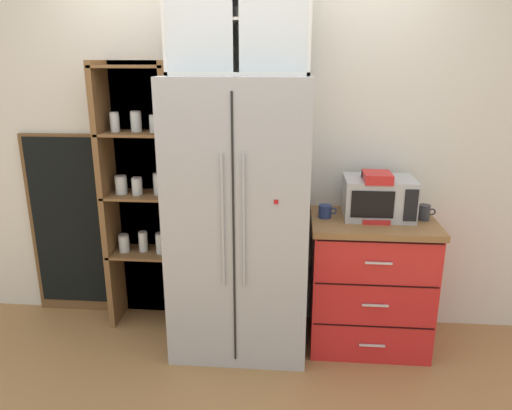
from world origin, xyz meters
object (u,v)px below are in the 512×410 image
mug_charcoal (424,212)px  chalkboard_menu (70,225)px  mug_navy (325,211)px  coffee_maker (375,195)px  bottle_green (373,196)px  microwave (378,198)px  refrigerator (241,218)px

mug_charcoal → chalkboard_menu: bearing=174.4°
mug_navy → coffee_maker: bearing=-0.1°
bottle_green → microwave: bearing=-38.4°
microwave → mug_navy: 0.35m
microwave → mug_charcoal: bearing=-7.2°
coffee_maker → bottle_green: size_ratio=1.04×
microwave → bottle_green: size_ratio=1.47×
microwave → bottle_green: bottle_green is taller
chalkboard_menu → microwave: bearing=-5.4°
coffee_maker → mug_navy: bearing=179.9°
mug_charcoal → mug_navy: mug_charcoal is taller
coffee_maker → bottle_green: coffee_maker is taller
microwave → mug_charcoal: 0.30m
refrigerator → chalkboard_menu: bearing=166.5°
coffee_maker → bottle_green: (0.00, 0.06, -0.02)m
mug_navy → chalkboard_menu: size_ratio=0.09×
microwave → mug_navy: size_ratio=3.73×
coffee_maker → refrigerator: bearing=-175.5°
bottle_green → refrigerator: bearing=-171.3°
microwave → coffee_maker: 0.06m
bottle_green → coffee_maker: bearing=-90.0°
microwave → chalkboard_menu: size_ratio=0.32×
mug_navy → refrigerator: bearing=-173.0°
coffee_maker → chalkboard_menu: chalkboard_menu is taller
microwave → refrigerator: bearing=-173.0°
chalkboard_menu → mug_navy: bearing=-7.6°
microwave → mug_navy: (-0.34, -0.04, -0.09)m
mug_charcoal → microwave: bearing=172.8°
coffee_maker → bottle_green: bearing=90.0°
refrigerator → mug_charcoal: (1.17, 0.07, 0.05)m
bottle_green → chalkboard_menu: bearing=175.2°
bottle_green → chalkboard_menu: size_ratio=0.22×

